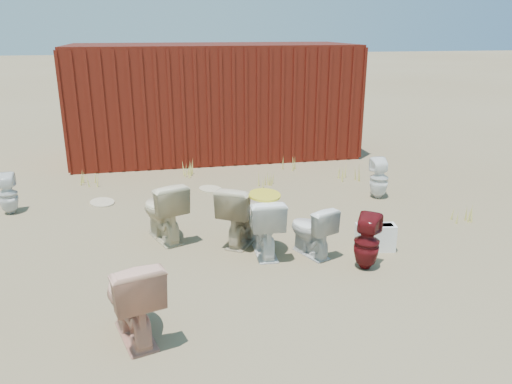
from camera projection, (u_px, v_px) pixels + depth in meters
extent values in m
plane|color=brown|center=(265.00, 245.00, 6.59)|extent=(100.00, 100.00, 0.00)
cube|color=#45180B|center=(214.00, 100.00, 11.04)|extent=(6.00, 2.40, 2.40)
imported|color=tan|center=(132.00, 297.00, 4.53)|extent=(0.67, 0.91, 0.83)
imported|color=silver|center=(311.00, 230.00, 6.23)|extent=(0.59, 0.74, 0.66)
imported|color=#5A0F12|center=(367.00, 242.00, 5.88)|extent=(0.43, 0.43, 0.67)
imported|color=white|center=(8.00, 194.00, 7.63)|extent=(0.33, 0.34, 0.63)
imported|color=beige|center=(163.00, 210.00, 6.67)|extent=(0.72, 0.92, 0.82)
imported|color=#C5B390|center=(242.00, 213.00, 6.57)|extent=(0.81, 0.92, 0.82)
imported|color=white|center=(264.00, 225.00, 6.24)|extent=(0.46, 0.77, 0.77)
imported|color=white|center=(379.00, 178.00, 8.33)|extent=(0.34, 0.35, 0.68)
ellipsoid|color=gold|center=(265.00, 195.00, 6.11)|extent=(0.39, 0.49, 0.02)
cube|color=white|center=(375.00, 237.00, 6.40)|extent=(0.53, 0.28, 0.35)
ellipsoid|color=beige|center=(102.00, 202.00, 8.17)|extent=(0.53, 0.60, 0.02)
ellipsoid|color=#C8BA91|center=(210.00, 189.00, 8.84)|extent=(0.55, 0.59, 0.02)
cone|color=#CABF50|center=(88.00, 178.00, 9.05)|extent=(0.36, 0.36, 0.26)
cone|color=#CABF50|center=(266.00, 179.00, 9.02)|extent=(0.32, 0.32, 0.26)
cone|color=#CABF50|center=(348.00, 172.00, 9.38)|extent=(0.36, 0.36, 0.31)
cone|color=#CABF50|center=(188.00, 169.00, 9.60)|extent=(0.30, 0.30, 0.29)
cone|color=#CABF50|center=(289.00, 163.00, 10.05)|extent=(0.34, 0.34, 0.26)
cone|color=#CABF50|center=(461.00, 213.00, 7.41)|extent=(0.28, 0.28, 0.24)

